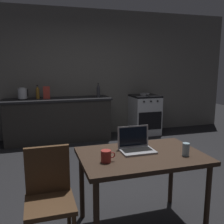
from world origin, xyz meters
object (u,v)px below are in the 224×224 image
(stove_oven, at_px, (145,114))
(laptop, at_px, (136,146))
(chair, at_px, (49,193))
(coffee_mug, at_px, (106,156))
(bottle_b, at_px, (38,92))
(frying_pan, at_px, (145,94))
(bottle, at_px, (98,91))
(drinking_glass, at_px, (186,149))
(cereal_box, at_px, (47,93))
(electric_kettle, at_px, (22,94))
(dining_table, at_px, (141,162))

(stove_oven, distance_m, laptop, 3.42)
(chair, xyz_separation_m, coffee_mug, (0.48, -0.07, 0.30))
(bottle_b, bearing_deg, stove_oven, -2.03)
(stove_oven, bearing_deg, frying_pan, -127.79)
(bottle, relative_size, bottle_b, 1.07)
(drinking_glass, relative_size, bottle_b, 0.43)
(cereal_box, bearing_deg, coffee_mug, -84.20)
(laptop, distance_m, bottle, 3.05)
(chair, distance_m, bottle, 3.40)
(chair, bearing_deg, laptop, 12.44)
(electric_kettle, bearing_deg, bottle_b, 15.54)
(drinking_glass, bearing_deg, stove_oven, 71.88)
(bottle_b, bearing_deg, drinking_glass, -69.93)
(laptop, height_order, coffee_mug, laptop)
(dining_table, xyz_separation_m, coffee_mug, (-0.37, -0.09, 0.13))
(stove_oven, bearing_deg, bottle_b, 177.97)
(chair, bearing_deg, drinking_glass, -1.90)
(laptop, height_order, cereal_box, cereal_box)
(electric_kettle, distance_m, coffee_mug, 3.36)
(coffee_mug, height_order, drinking_glass, drinking_glass)
(bottle, bearing_deg, chair, -111.06)
(chair, height_order, cereal_box, cereal_box)
(electric_kettle, height_order, bottle, bottle)
(frying_pan, height_order, drinking_glass, frying_pan)
(chair, distance_m, frying_pan, 3.92)
(dining_table, height_order, electric_kettle, electric_kettle)
(dining_table, bearing_deg, bottle, 83.45)
(electric_kettle, height_order, drinking_glass, electric_kettle)
(cereal_box, xyz_separation_m, bottle_b, (-0.17, 0.06, 0.00))
(dining_table, relative_size, chair, 1.31)
(dining_table, relative_size, laptop, 3.58)
(stove_oven, xyz_separation_m, coffee_mug, (-1.82, -3.26, 0.36))
(stove_oven, relative_size, cereal_box, 3.57)
(dining_table, bearing_deg, laptop, 98.52)
(stove_oven, bearing_deg, drinking_glass, -108.12)
(drinking_glass, bearing_deg, chair, 173.77)
(bottle_b, bearing_deg, frying_pan, -2.74)
(chair, bearing_deg, electric_kettle, 99.88)
(dining_table, height_order, frying_pan, frying_pan)
(chair, distance_m, cereal_box, 3.25)
(chair, xyz_separation_m, drinking_glass, (1.22, -0.13, 0.30))
(coffee_mug, bearing_deg, drinking_glass, -4.71)
(dining_table, xyz_separation_m, frying_pan, (1.43, 3.14, 0.25))
(drinking_glass, height_order, bottle_b, bottle_b)
(laptop, bearing_deg, dining_table, -74.52)
(stove_oven, relative_size, coffee_mug, 6.96)
(chair, distance_m, drinking_glass, 1.26)
(dining_table, bearing_deg, drinking_glass, -22.50)
(drinking_glass, xyz_separation_m, bottle_b, (-1.24, 3.40, 0.21))
(frying_pan, height_order, bottle_b, bottle_b)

